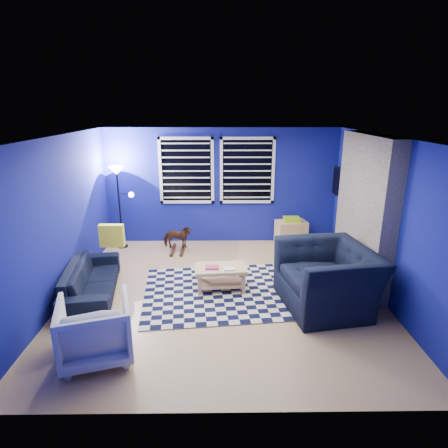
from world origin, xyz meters
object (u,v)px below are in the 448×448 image
sofa (91,280)px  floor_lamp (118,182)px  armchair_bent (95,329)px  rocking_horse (177,237)px  tv (341,184)px  armchair_big (327,277)px  cabinet (291,232)px  coffee_table (221,273)px

sofa → floor_lamp: size_ratio=1.05×
armchair_bent → rocking_horse: size_ratio=1.43×
rocking_horse → floor_lamp: 1.66m
tv → rocking_horse: 3.55m
armchair_big → floor_lamp: 4.59m
sofa → floor_lamp: 2.47m
cabinet → armchair_bent: bearing=-137.9°
tv → armchair_big: size_ratio=0.70×
armchair_bent → coffee_table: armchair_bent is taller
rocking_horse → cabinet: cabinet is taller
armchair_big → cabinet: bearing=171.2°
sofa → rocking_horse: size_ratio=3.14×
floor_lamp → rocking_horse: bearing=-13.8°
cabinet → floor_lamp: floor_lamp is taller
tv → floor_lamp: (-4.58, 0.14, 0.03)m
sofa → rocking_horse: bearing=-41.3°
armchair_big → armchair_bent: 3.33m
sofa → armchair_big: bearing=-104.9°
armchair_big → rocking_horse: (-2.50, 2.24, -0.15)m
tv → cabinet: size_ratio=1.43×
armchair_big → rocking_horse: armchair_big is taller
sofa → rocking_horse: (1.17, 1.89, 0.05)m
armchair_bent → rocking_horse: 3.49m
armchair_bent → cabinet: armchair_bent is taller
tv → armchair_big: bearing=-110.1°
cabinet → floor_lamp: 3.83m
tv → cabinet: tv is taller
rocking_horse → floor_lamp: floor_lamp is taller
cabinet → sofa: bearing=-157.1°
coffee_table → cabinet: cabinet is taller
coffee_table → cabinet: 2.62m
sofa → coffee_table: 2.08m
rocking_horse → floor_lamp: size_ratio=0.34×
sofa → coffee_table: (2.07, 0.18, 0.02)m
coffee_table → sofa: bearing=-174.9°
cabinet → floor_lamp: size_ratio=0.40×
sofa → floor_lamp: (-0.03, 2.18, 1.16)m
tv → armchair_bent: 5.46m
rocking_horse → sofa: bearing=149.4°
armchair_bent → cabinet: (3.05, 3.85, -0.10)m
floor_lamp → tv: bearing=-1.7°
rocking_horse → coffee_table: bearing=-151.0°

